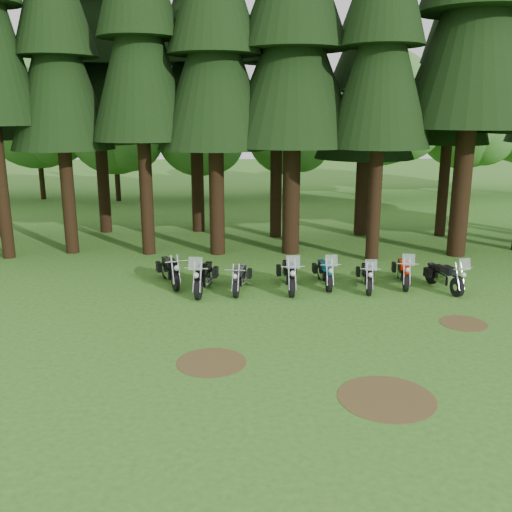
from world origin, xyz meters
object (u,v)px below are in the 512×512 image
object	(u,v)px
motorcycle_1	(204,278)
motorcycle_4	(325,273)
motorcycle_3	(289,276)
motorcycle_5	(367,277)
motorcycle_2	(240,278)
motorcycle_6	(403,272)
motorcycle_0	(170,271)
motorcycle_7	(444,277)

from	to	relation	value
motorcycle_1	motorcycle_4	xyz separation A→B (m)	(4.39, 0.62, -0.05)
motorcycle_1	motorcycle_3	xyz separation A→B (m)	(3.02, 0.16, -0.01)
motorcycle_4	motorcycle_5	bearing A→B (deg)	-20.36
motorcycle_2	motorcycle_4	bearing A→B (deg)	19.17
motorcycle_5	motorcycle_6	world-z (taller)	motorcycle_6
motorcycle_0	motorcycle_4	distance (m)	5.68
motorcycle_5	motorcycle_3	bearing A→B (deg)	-173.80
motorcycle_1	motorcycle_7	distance (m)	8.57
motorcycle_0	motorcycle_3	distance (m)	4.38
motorcycle_0	motorcycle_1	world-z (taller)	motorcycle_1
motorcycle_1	motorcycle_4	size ratio (longest dim) A/B	1.10
motorcycle_6	motorcycle_3	bearing A→B (deg)	-165.19
motorcycle_3	motorcycle_0	bearing A→B (deg)	167.76
motorcycle_2	motorcycle_0	bearing A→B (deg)	171.31
motorcycle_3	motorcycle_4	bearing A→B (deg)	16.81
motorcycle_0	motorcycle_1	xyz separation A→B (m)	(1.29, -0.95, 0.03)
motorcycle_2	motorcycle_7	world-z (taller)	motorcycle_7
motorcycle_6	motorcycle_7	size ratio (longest dim) A/B	1.02
motorcycle_0	motorcycle_1	bearing A→B (deg)	-55.50
motorcycle_2	motorcycle_4	size ratio (longest dim) A/B	0.95
motorcycle_3	motorcycle_7	world-z (taller)	motorcycle_3
motorcycle_2	motorcycle_3	xyz separation A→B (m)	(1.74, 0.06, 0.07)
motorcycle_0	motorcycle_2	bearing A→B (deg)	-37.40
motorcycle_0	motorcycle_7	distance (m)	9.91
motorcycle_2	motorcycle_4	world-z (taller)	motorcycle_4
motorcycle_1	motorcycle_4	world-z (taller)	motorcycle_1
motorcycle_4	motorcycle_3	bearing A→B (deg)	-163.97
motorcycle_2	motorcycle_6	size ratio (longest dim) A/B	0.94
motorcycle_1	motorcycle_4	distance (m)	4.43
motorcycle_3	motorcycle_6	world-z (taller)	motorcycle_3
motorcycle_7	motorcycle_4	bearing A→B (deg)	156.77
motorcycle_3	motorcycle_5	distance (m)	2.81
motorcycle_1	motorcycle_2	xyz separation A→B (m)	(1.28, 0.10, -0.07)
motorcycle_2	motorcycle_6	bearing A→B (deg)	14.48
motorcycle_7	motorcycle_3	bearing A→B (deg)	163.70
motorcycle_2	motorcycle_7	distance (m)	7.30
motorcycle_2	motorcycle_3	size ratio (longest dim) A/B	0.88
motorcycle_4	motorcycle_6	bearing A→B (deg)	-2.91
motorcycle_4	motorcycle_7	distance (m)	4.24
motorcycle_3	motorcycle_7	distance (m)	5.55
motorcycle_6	motorcycle_7	distance (m)	1.45
motorcycle_6	motorcycle_2	bearing A→B (deg)	-166.35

